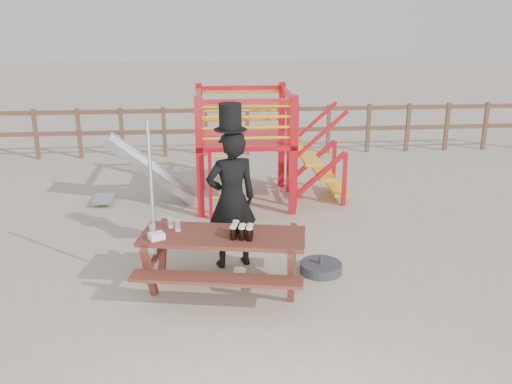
# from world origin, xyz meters

# --- Properties ---
(ground) EXTENTS (60.00, 60.00, 0.00)m
(ground) POSITION_xyz_m (0.00, 0.00, 0.00)
(ground) COLOR tan
(ground) RESTS_ON ground
(back_fence) EXTENTS (15.09, 0.09, 1.20)m
(back_fence) POSITION_xyz_m (0.00, 7.00, 0.74)
(back_fence) COLOR brown
(back_fence) RESTS_ON ground
(playground_fort) EXTENTS (4.71, 1.84, 2.10)m
(playground_fort) POSITION_xyz_m (0.12, 3.58, 1.07)
(playground_fort) COLOR red
(playground_fort) RESTS_ON ground
(picnic_table) EXTENTS (2.27, 1.76, 0.80)m
(picnic_table) POSITION_xyz_m (-0.29, 0.05, 0.50)
(picnic_table) COLOR maroon
(picnic_table) RESTS_ON ground
(man_with_hat) EXTENTS (0.81, 0.64, 2.31)m
(man_with_hat) POSITION_xyz_m (-0.15, 0.83, 1.03)
(man_with_hat) COLOR black
(man_with_hat) RESTS_ON ground
(metal_pole) EXTENTS (0.05, 0.05, 2.23)m
(metal_pole) POSITION_xyz_m (-1.16, 0.23, 1.11)
(metal_pole) COLOR #B2B2B7
(metal_pole) RESTS_ON ground
(parasol_base) EXTENTS (0.58, 0.58, 0.25)m
(parasol_base) POSITION_xyz_m (1.06, 0.48, 0.07)
(parasol_base) COLOR #323237
(parasol_base) RESTS_ON ground
(paper_bag) EXTENTS (0.22, 0.21, 0.08)m
(paper_bag) POSITION_xyz_m (-1.11, -0.03, 0.84)
(paper_bag) COLOR white
(paper_bag) RESTS_ON picnic_table
(stout_pints) EXTENTS (0.29, 0.31, 0.17)m
(stout_pints) POSITION_xyz_m (-0.07, -0.08, 0.88)
(stout_pints) COLOR black
(stout_pints) RESTS_ON picnic_table
(empty_glasses) EXTENTS (0.38, 0.32, 0.15)m
(empty_glasses) POSITION_xyz_m (-0.99, 0.21, 0.86)
(empty_glasses) COLOR silver
(empty_glasses) RESTS_ON picnic_table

